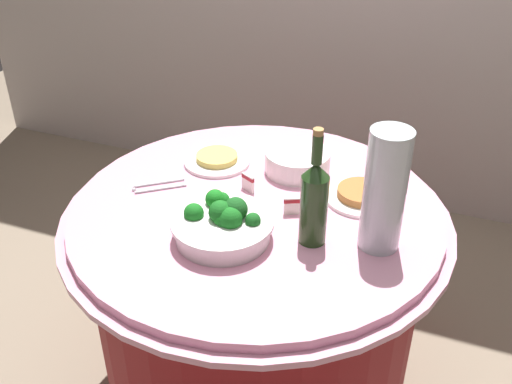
# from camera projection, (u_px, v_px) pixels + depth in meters

# --- Properties ---
(ground_plane) EXTENTS (6.00, 6.00, 0.00)m
(ground_plane) POSITION_uv_depth(u_px,v_px,m) (256.00, 377.00, 2.16)
(ground_plane) COLOR gray
(buffet_table) EXTENTS (1.16, 1.16, 0.74)m
(buffet_table) POSITION_uv_depth(u_px,v_px,m) (256.00, 299.00, 1.96)
(buffet_table) COLOR maroon
(buffet_table) RESTS_ON ground_plane
(broccoli_bowl) EXTENTS (0.28, 0.28, 0.12)m
(broccoli_bowl) POSITION_uv_depth(u_px,v_px,m) (223.00, 224.00, 1.62)
(broccoli_bowl) COLOR white
(broccoli_bowl) RESTS_ON buffet_table
(plate_stack) EXTENTS (0.21, 0.21, 0.07)m
(plate_stack) POSITION_uv_depth(u_px,v_px,m) (297.00, 161.00, 1.93)
(plate_stack) COLOR white
(plate_stack) RESTS_ON buffet_table
(wine_bottle) EXTENTS (0.07, 0.07, 0.34)m
(wine_bottle) POSITION_uv_depth(u_px,v_px,m) (314.00, 200.00, 1.56)
(wine_bottle) COLOR #223E1A
(wine_bottle) RESTS_ON buffet_table
(decorative_fruit_vase) EXTENTS (0.11, 0.11, 0.34)m
(decorative_fruit_vase) POSITION_uv_depth(u_px,v_px,m) (384.00, 196.00, 1.53)
(decorative_fruit_vase) COLOR silver
(decorative_fruit_vase) RESTS_ON buffet_table
(serving_tongs) EXTENTS (0.15, 0.13, 0.01)m
(serving_tongs) POSITION_uv_depth(u_px,v_px,m) (157.00, 186.00, 1.86)
(serving_tongs) COLOR silver
(serving_tongs) RESTS_ON buffet_table
(food_plate_peanuts) EXTENTS (0.22, 0.22, 0.04)m
(food_plate_peanuts) POSITION_uv_depth(u_px,v_px,m) (362.00, 195.00, 1.79)
(food_plate_peanuts) COLOR white
(food_plate_peanuts) RESTS_ON buffet_table
(food_plate_noodles) EXTENTS (0.22, 0.22, 0.03)m
(food_plate_noodles) POSITION_uv_depth(u_px,v_px,m) (217.00, 159.00, 1.99)
(food_plate_noodles) COLOR white
(food_plate_noodles) RESTS_ON buffet_table
(label_placard_front) EXTENTS (0.05, 0.03, 0.05)m
(label_placard_front) POSITION_uv_depth(u_px,v_px,m) (293.00, 205.00, 1.72)
(label_placard_front) COLOR white
(label_placard_front) RESTS_ON buffet_table
(label_placard_mid) EXTENTS (0.05, 0.03, 0.05)m
(label_placard_mid) POSITION_uv_depth(u_px,v_px,m) (248.00, 182.00, 1.83)
(label_placard_mid) COLOR white
(label_placard_mid) RESTS_ON buffet_table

